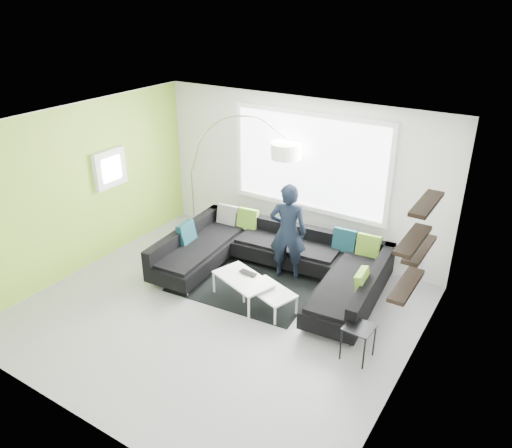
% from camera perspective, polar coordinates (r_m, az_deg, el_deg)
% --- Properties ---
extents(ground, '(5.50, 5.50, 0.00)m').
position_cam_1_polar(ground, '(7.65, -4.32, -9.93)').
color(ground, '#94949A').
rests_on(ground, ground).
extents(room_shell, '(5.54, 5.04, 2.82)m').
position_cam_1_polar(room_shell, '(6.91, -3.55, 3.16)').
color(room_shell, silver).
rests_on(room_shell, ground).
extents(sectional_sofa, '(3.69, 2.46, 0.76)m').
position_cam_1_polar(sectional_sofa, '(8.15, 1.69, -4.67)').
color(sectional_sofa, black).
rests_on(sectional_sofa, ground).
extents(rug, '(2.33, 1.78, 0.01)m').
position_cam_1_polar(rug, '(8.27, -1.16, -6.83)').
color(rug, black).
rests_on(rug, ground).
extents(coffee_table, '(1.38, 1.06, 0.40)m').
position_cam_1_polar(coffee_table, '(7.68, 0.01, -7.91)').
color(coffee_table, white).
rests_on(coffee_table, ground).
extents(arc_lamp, '(2.26, 0.62, 2.43)m').
position_cam_1_polar(arc_lamp, '(9.74, -7.42, 5.99)').
color(arc_lamp, silver).
rests_on(arc_lamp, ground).
extents(side_table, '(0.38, 0.38, 0.49)m').
position_cam_1_polar(side_table, '(6.79, 11.55, -13.09)').
color(side_table, black).
rests_on(side_table, ground).
extents(person, '(0.87, 0.80, 1.67)m').
position_cam_1_polar(person, '(8.11, 3.67, -0.91)').
color(person, black).
rests_on(person, ground).
extents(laptop, '(0.34, 0.25, 0.02)m').
position_cam_1_polar(laptop, '(7.75, -1.11, -5.76)').
color(laptop, black).
rests_on(laptop, coffee_table).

